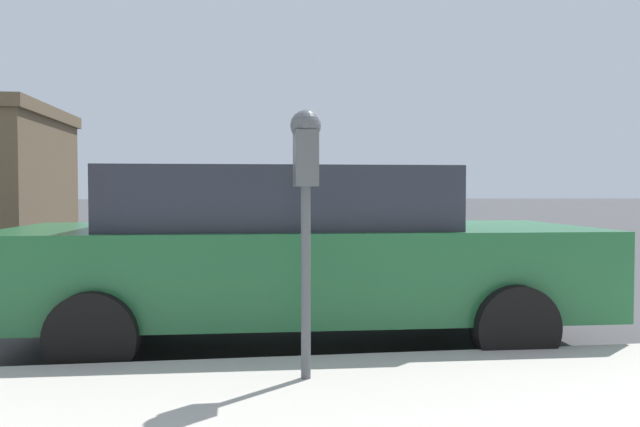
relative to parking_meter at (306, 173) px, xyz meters
The scene contains 3 objects.
ground_plane 3.23m from the parking_meter, 18.84° to the right, with size 220.00×220.00×0.00m, color #424244.
parking_meter is the anchor object (origin of this frame).
car_green 1.73m from the parking_meter, ahead, with size 2.28×5.01×1.53m.
Camera 1 is at (-6.53, 1.37, 1.33)m, focal length 35.00 mm.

